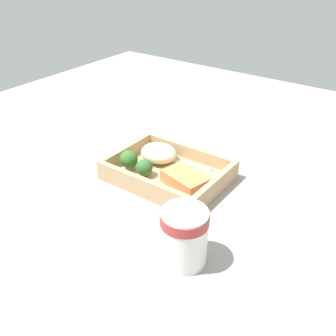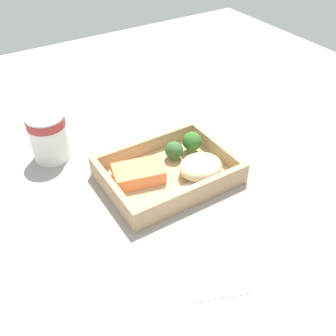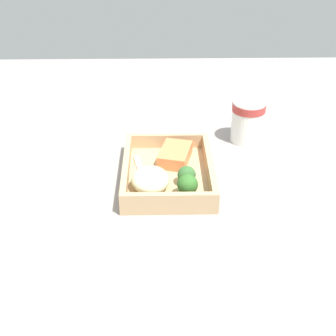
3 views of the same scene
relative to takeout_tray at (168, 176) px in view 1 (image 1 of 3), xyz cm
name	(u,v)px [view 1 (image 1 of 3)]	position (x,y,z in cm)	size (l,w,h in cm)	color
ground_plane	(168,182)	(0.00, 0.00, -1.60)	(160.00, 160.00, 2.00)	gray
takeout_tray	(168,176)	(0.00, 0.00, 0.00)	(25.19, 18.58, 1.20)	tan
tray_rim	(168,168)	(0.00, 0.00, 2.21)	(25.19, 18.58, 3.22)	tan
salmon_fillet	(185,180)	(-5.72, 1.65, 2.01)	(9.55, 6.10, 2.82)	#F1824D
mashed_potatoes	(159,153)	(5.25, -3.58, 2.61)	(8.72, 7.60, 4.02)	beige
broccoli_floret_1	(144,168)	(3.74, 3.66, 2.62)	(3.73, 3.73, 3.94)	#769A5A
broccoli_floret_2	(129,159)	(8.16, 3.60, 3.21)	(4.06, 4.06, 4.74)	#80A356
fork	(175,161)	(1.69, -5.22, 0.82)	(15.82, 4.69, 0.44)	silver
paper_cup	(184,234)	(-17.07, 19.24, 5.01)	(7.83, 7.83, 10.04)	white
receipt_slip	(234,148)	(-5.20, -21.47, -0.48)	(9.26, 12.30, 0.24)	white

